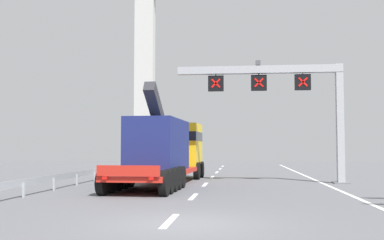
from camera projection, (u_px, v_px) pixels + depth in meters
ground at (184, 224)px, 12.37m from camera, size 112.00×112.00×0.00m
lane_markings at (209, 180)px, 28.70m from camera, size 0.20×47.42×0.01m
edge_line_right at (332, 187)px, 23.64m from camera, size 0.20×63.00×0.01m
overhead_lane_gantry at (284, 90)px, 26.97m from camera, size 9.88×0.90×7.18m
heavy_haul_truck_red at (168, 149)px, 26.89m from camera, size 3.54×14.15×5.30m
guardrail_left at (76, 175)px, 25.03m from camera, size 0.13×27.88×0.76m
bridge_pylon_distant at (145, 22)px, 69.77m from camera, size 9.00×2.00×41.44m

